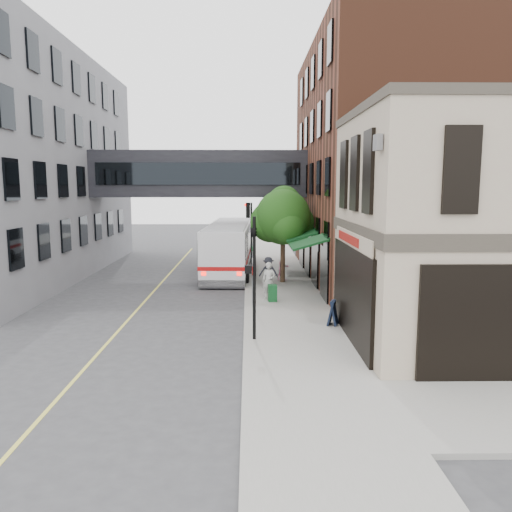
{
  "coord_description": "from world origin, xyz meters",
  "views": [
    {
      "loc": [
        0.18,
        -15.72,
        5.72
      ],
      "look_at": [
        0.49,
        3.77,
        2.98
      ],
      "focal_mm": 35.0,
      "sensor_mm": 36.0,
      "label": 1
    }
  ],
  "objects_px": {
    "pedestrian_c": "(268,272)",
    "newspaper_box": "(272,293)",
    "sandwich_board": "(333,313)",
    "bus": "(229,245)",
    "pedestrian_a": "(269,281)",
    "pedestrian_b": "(283,268)"
  },
  "relations": [
    {
      "from": "pedestrian_c",
      "to": "newspaper_box",
      "type": "relative_size",
      "value": 1.99
    },
    {
      "from": "newspaper_box",
      "to": "sandwich_board",
      "type": "height_order",
      "value": "sandwich_board"
    },
    {
      "from": "bus",
      "to": "sandwich_board",
      "type": "distance_m",
      "value": 14.33
    },
    {
      "from": "pedestrian_a",
      "to": "pedestrian_c",
      "type": "bearing_deg",
      "value": 107.28
    },
    {
      "from": "pedestrian_c",
      "to": "sandwich_board",
      "type": "bearing_deg",
      "value": -63.33
    },
    {
      "from": "pedestrian_a",
      "to": "pedestrian_c",
      "type": "height_order",
      "value": "pedestrian_a"
    },
    {
      "from": "pedestrian_b",
      "to": "sandwich_board",
      "type": "xyz_separation_m",
      "value": [
        1.33,
        -9.6,
        -0.27
      ]
    },
    {
      "from": "bus",
      "to": "newspaper_box",
      "type": "height_order",
      "value": "bus"
    },
    {
      "from": "pedestrian_a",
      "to": "sandwich_board",
      "type": "height_order",
      "value": "pedestrian_a"
    },
    {
      "from": "pedestrian_b",
      "to": "sandwich_board",
      "type": "relative_size",
      "value": 1.53
    },
    {
      "from": "pedestrian_a",
      "to": "newspaper_box",
      "type": "height_order",
      "value": "pedestrian_a"
    },
    {
      "from": "bus",
      "to": "sandwich_board",
      "type": "bearing_deg",
      "value": -70.95
    },
    {
      "from": "pedestrian_a",
      "to": "newspaper_box",
      "type": "xyz_separation_m",
      "value": [
        0.16,
        -0.49,
        -0.51
      ]
    },
    {
      "from": "bus",
      "to": "newspaper_box",
      "type": "distance_m",
      "value": 9.7
    },
    {
      "from": "pedestrian_c",
      "to": "sandwich_board",
      "type": "xyz_separation_m",
      "value": [
        2.29,
        -7.93,
        -0.32
      ]
    },
    {
      "from": "pedestrian_b",
      "to": "bus",
      "type": "bearing_deg",
      "value": 102.76
    },
    {
      "from": "pedestrian_c",
      "to": "pedestrian_a",
      "type": "bearing_deg",
      "value": -81.37
    },
    {
      "from": "pedestrian_c",
      "to": "newspaper_box",
      "type": "height_order",
      "value": "pedestrian_c"
    },
    {
      "from": "pedestrian_b",
      "to": "pedestrian_c",
      "type": "height_order",
      "value": "pedestrian_c"
    },
    {
      "from": "bus",
      "to": "pedestrian_b",
      "type": "height_order",
      "value": "bus"
    },
    {
      "from": "newspaper_box",
      "to": "sandwich_board",
      "type": "bearing_deg",
      "value": -68.31
    },
    {
      "from": "pedestrian_b",
      "to": "newspaper_box",
      "type": "distance_m",
      "value": 5.49
    }
  ]
}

